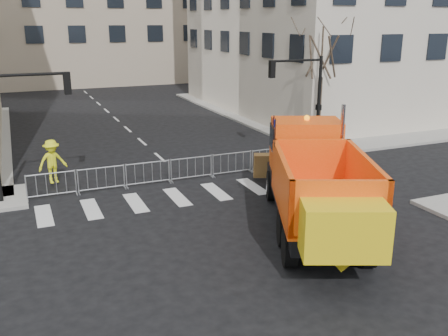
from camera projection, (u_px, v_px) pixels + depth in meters
name	position (u px, v px, depth m)	size (l,w,h in m)	color
ground	(258.00, 244.00, 16.87)	(120.00, 120.00, 0.00)	black
sidewalk_back	(180.00, 173.00, 24.34)	(64.00, 5.00, 0.15)	gray
traffic_light_right	(319.00, 106.00, 27.67)	(0.18, 0.18, 5.40)	black
crowd_barriers	(170.00, 171.00, 23.13)	(12.60, 0.60, 1.10)	#9EA0A5
street_tree	(320.00, 84.00, 28.51)	(3.00, 3.00, 7.50)	#382B21
plow_truck	(315.00, 180.00, 17.38)	(7.05, 11.32, 4.29)	black
cop_a	(303.00, 157.00, 23.82)	(0.71, 0.47, 1.94)	black
cop_b	(311.00, 164.00, 22.92)	(0.86, 0.67, 1.76)	black
cop_c	(309.00, 159.00, 24.05)	(0.95, 0.40, 1.63)	black
worker	(52.00, 161.00, 22.43)	(1.29, 0.74, 2.00)	#F2F61C
newspaper_box	(319.00, 139.00, 28.56)	(0.45, 0.40, 1.10)	maroon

